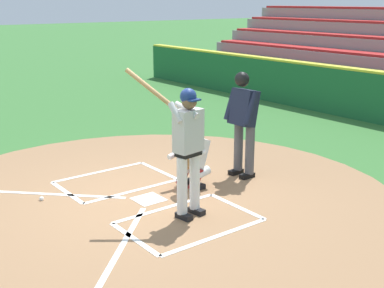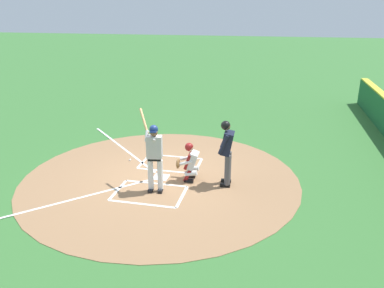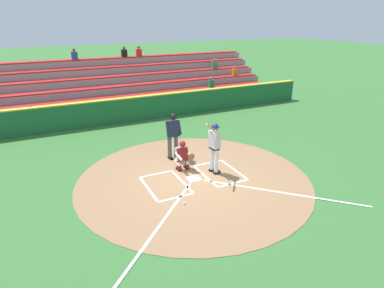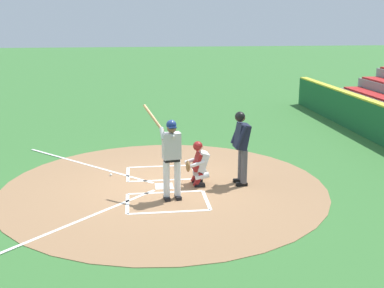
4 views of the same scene
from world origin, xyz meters
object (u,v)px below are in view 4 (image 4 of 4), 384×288
Objects in this scene: catcher at (199,163)px; baseball at (111,175)px; batter at (171,153)px; plate_umpire at (242,143)px.

baseball is (0.97, 2.21, -0.55)m from catcher.
catcher is at bearing -113.61° from baseball.
catcher is 15.27× the size of baseball.
batter reaches higher than plate_umpire.
catcher is 0.61× the size of plate_umpire.
batter is 28.76× the size of baseball.
catcher is 2.48m from baseball.
batter is 1.14× the size of plate_umpire.
baseball is at bearing 38.39° from batter.
batter is 2.58m from baseball.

